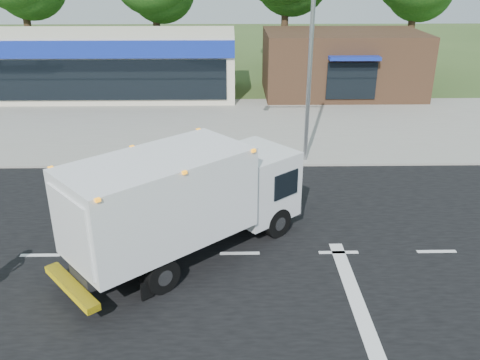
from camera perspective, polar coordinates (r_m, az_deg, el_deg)
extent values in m
plane|color=#385123|center=(15.51, -0.03, -8.29)|extent=(120.00, 120.00, 0.00)
cube|color=black|center=(15.51, -0.03, -8.27)|extent=(60.00, 14.00, 0.02)
cube|color=gray|center=(22.87, -0.39, 2.73)|extent=(60.00, 2.40, 0.12)
cube|color=gray|center=(28.38, -0.52, 6.79)|extent=(60.00, 9.00, 0.02)
cube|color=silver|center=(16.54, -21.51, -7.86)|extent=(1.20, 0.15, 0.01)
cube|color=silver|center=(15.75, -11.13, -8.18)|extent=(1.20, 0.15, 0.01)
cube|color=silver|center=(15.50, -0.03, -8.23)|extent=(1.20, 0.15, 0.01)
cube|color=silver|center=(15.83, 11.00, -7.98)|extent=(1.20, 0.15, 0.01)
cube|color=silver|center=(16.70, 21.20, -7.49)|extent=(1.20, 0.15, 0.01)
cube|color=silver|center=(13.44, 13.54, -14.63)|extent=(0.40, 7.00, 0.01)
cube|color=black|center=(14.75, -8.70, -7.15)|extent=(4.54, 4.12, 0.36)
cube|color=silver|center=(16.36, 1.72, -0.25)|extent=(2.99, 3.00, 2.15)
cube|color=black|center=(16.91, 4.12, 1.27)|extent=(1.39, 1.57, 0.92)
cube|color=white|center=(14.09, -9.05, -2.12)|extent=(5.48, 5.21, 2.41)
cube|color=silver|center=(13.08, -18.52, -5.51)|extent=(1.39, 1.59, 1.94)
cube|color=yellow|center=(13.80, -18.40, -11.33)|extent=(1.88, 2.09, 0.18)
cube|color=orange|center=(13.62, -9.36, 2.35)|extent=(5.35, 5.10, 0.08)
cylinder|color=black|center=(17.50, -0.39, -2.53)|extent=(0.94, 0.88, 0.98)
cylinder|color=black|center=(16.25, 4.17, -4.77)|extent=(0.94, 0.88, 0.98)
cylinder|color=black|center=(15.34, -13.03, -7.23)|extent=(0.94, 0.88, 0.98)
cylinder|color=black|center=(13.82, -8.74, -10.58)|extent=(0.94, 0.88, 0.98)
cube|color=beige|center=(34.87, -15.96, 12.43)|extent=(18.00, 6.00, 4.00)
cube|color=#12299B|center=(31.75, -17.57, 13.80)|extent=(18.00, 0.30, 1.00)
cube|color=black|center=(32.07, -17.18, 10.65)|extent=(17.00, 0.12, 2.40)
cube|color=#382316|center=(34.52, 11.37, 12.75)|extent=(10.00, 6.00, 4.00)
cube|color=#12299B|center=(31.39, 12.65, 13.28)|extent=(3.00, 1.20, 0.20)
cube|color=black|center=(31.70, 12.41, 10.81)|extent=(3.00, 0.12, 2.20)
cylinder|color=gray|center=(21.44, 7.83, 12.07)|extent=(0.18, 0.18, 8.00)
cylinder|color=#332114|center=(44.33, -22.78, 15.95)|extent=(0.56, 0.56, 7.35)
cylinder|color=#332114|center=(41.86, -9.34, 16.70)|extent=(0.56, 0.56, 6.86)
cylinder|color=#332114|center=(41.62, 5.05, 17.55)|extent=(0.56, 0.56, 7.84)
cylinder|color=#332114|center=(43.82, 18.70, 16.21)|extent=(0.56, 0.56, 7.00)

